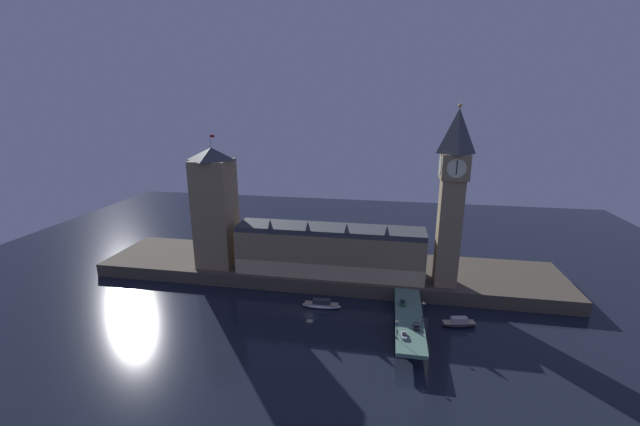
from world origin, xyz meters
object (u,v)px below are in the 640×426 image
object	(u,v)px
car_southbound_lead	(417,326)
pedestrian_near_rail	(397,332)
clock_tower	(452,194)
street_lamp_mid	(423,308)
boat_downstream	(459,323)
street_lamp_near	(397,327)
car_northbound_lead	(403,303)
boat_upstream	(321,305)
victoria_tower	(215,208)
pedestrian_mid_walk	(423,321)
car_northbound_trail	(404,335)

from	to	relation	value
car_southbound_lead	pedestrian_near_rail	xyz separation A→B (m)	(-6.66, -4.98, 0.14)
clock_tower	street_lamp_mid	bearing A→B (deg)	-109.73
boat_downstream	street_lamp_near	bearing A→B (deg)	-137.50
car_northbound_lead	boat_upstream	world-z (taller)	car_northbound_lead
victoria_tower	car_northbound_lead	distance (m)	95.42
pedestrian_near_rail	street_lamp_near	world-z (taller)	street_lamp_near
victoria_tower	boat_upstream	xyz separation A→B (m)	(54.92, -22.84, -33.22)
boat_downstream	pedestrian_mid_walk	bearing A→B (deg)	-142.97
car_northbound_trail	street_lamp_mid	world-z (taller)	street_lamp_mid
car_northbound_trail	car_southbound_lead	distance (m)	7.77
car_southbound_lead	clock_tower	bearing A→B (deg)	70.17
car_southbound_lead	pedestrian_mid_walk	xyz separation A→B (m)	(2.22, 3.25, 0.18)
pedestrian_near_rail	street_lamp_mid	size ratio (longest dim) A/B	0.25
clock_tower	car_southbound_lead	xyz separation A→B (m)	(-13.77, -38.19, -39.46)
boat_downstream	clock_tower	bearing A→B (deg)	97.40
street_lamp_near	car_northbound_trail	bearing A→B (deg)	25.56
pedestrian_near_rail	boat_upstream	xyz separation A→B (m)	(-30.46, 24.13, -5.66)
car_northbound_trail	street_lamp_mid	bearing A→B (deg)	62.34
victoria_tower	street_lamp_near	world-z (taller)	victoria_tower
car_northbound_lead	car_southbound_lead	size ratio (longest dim) A/B	0.93
pedestrian_near_rail	car_northbound_trail	bearing A→B (deg)	-32.23
boat_upstream	pedestrian_near_rail	bearing A→B (deg)	-38.39
pedestrian_mid_walk	street_lamp_mid	world-z (taller)	street_lamp_mid
car_northbound_lead	street_lamp_near	xyz separation A→B (m)	(-2.62, -23.84, 3.53)
victoria_tower	street_lamp_near	size ratio (longest dim) A/B	9.24
clock_tower	victoria_tower	world-z (taller)	clock_tower
car_northbound_trail	boat_downstream	distance (m)	30.19
clock_tower	boat_downstream	distance (m)	51.02
victoria_tower	boat_upstream	bearing A→B (deg)	-22.58
car_southbound_lead	car_northbound_trail	bearing A→B (deg)	-124.83
boat_upstream	clock_tower	bearing A→B (deg)	20.51
car_southbound_lead	boat_upstream	bearing A→B (deg)	152.71
car_northbound_trail	boat_upstream	world-z (taller)	car_northbound_trail
boat_downstream	boat_upstream	bearing A→B (deg)	174.87
car_northbound_trail	pedestrian_mid_walk	bearing A→B (deg)	55.33
street_lamp_near	boat_downstream	world-z (taller)	street_lamp_near
car_northbound_trail	pedestrian_mid_walk	world-z (taller)	pedestrian_mid_walk
street_lamp_mid	car_southbound_lead	bearing A→B (deg)	-110.28
clock_tower	car_southbound_lead	bearing A→B (deg)	-109.83
pedestrian_mid_walk	clock_tower	bearing A→B (deg)	71.71
car_southbound_lead	street_lamp_mid	world-z (taller)	street_lamp_mid
pedestrian_near_rail	victoria_tower	bearing A→B (deg)	151.18
pedestrian_mid_walk	boat_downstream	xyz separation A→B (m)	(14.65, 11.05, -5.70)
clock_tower	street_lamp_near	bearing A→B (deg)	-114.45
victoria_tower	boat_downstream	bearing A→B (deg)	-14.26
pedestrian_near_rail	clock_tower	bearing A→B (deg)	64.67
street_lamp_mid	boat_downstream	world-z (taller)	street_lamp_mid
car_northbound_lead	boat_downstream	distance (m)	22.10
street_lamp_near	street_lamp_mid	xyz separation A→B (m)	(9.68, 14.72, -0.20)
street_lamp_mid	victoria_tower	bearing A→B (deg)	159.76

